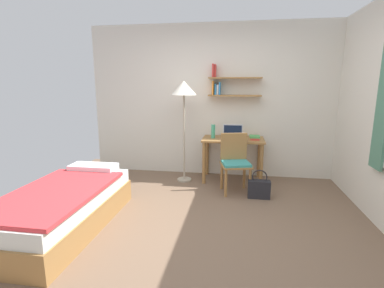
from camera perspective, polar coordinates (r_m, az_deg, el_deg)
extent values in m
plane|color=brown|center=(3.43, 1.47, -15.90)|extent=(5.28, 5.28, 0.00)
cube|color=silver|center=(5.06, 4.64, 8.40)|extent=(4.40, 0.05, 2.60)
cube|color=#9E703D|center=(4.91, 8.43, 9.48)|extent=(0.87, 0.22, 0.02)
cube|color=orange|center=(4.95, 4.18, 11.02)|extent=(0.03, 0.15, 0.23)
cube|color=#3384C6|center=(4.96, 4.72, 10.76)|extent=(0.03, 0.12, 0.18)
cube|color=silver|center=(4.95, 5.14, 10.67)|extent=(0.03, 0.14, 0.17)
cube|color=#3384C6|center=(4.93, 5.53, 10.88)|extent=(0.02, 0.16, 0.20)
cube|color=#9E703D|center=(4.90, 8.53, 12.82)|extent=(0.87, 0.22, 0.02)
cube|color=#D13D38|center=(4.94, 4.23, 14.30)|extent=(0.03, 0.17, 0.22)
cube|color=#D13D38|center=(4.96, 4.65, 14.23)|extent=(0.03, 0.13, 0.21)
cube|color=#4C7F66|center=(3.79, 33.65, 6.14)|extent=(0.03, 0.28, 1.39)
cube|color=#9E703D|center=(3.63, -24.03, -12.94)|extent=(0.87, 1.86, 0.28)
cube|color=silver|center=(3.54, -24.33, -9.70)|extent=(0.84, 1.80, 0.16)
cube|color=#DB383D|center=(3.42, -25.50, -8.76)|extent=(0.89, 1.52, 0.04)
cube|color=white|center=(4.09, -18.95, -4.54)|extent=(0.61, 0.28, 0.10)
cube|color=#9E703D|center=(4.80, 8.15, 0.92)|extent=(1.00, 0.59, 0.03)
cylinder|color=#9E703D|center=(4.67, 2.38, -3.78)|extent=(0.06, 0.06, 0.69)
cylinder|color=#9E703D|center=(4.66, 13.55, -4.15)|extent=(0.06, 0.06, 0.69)
cylinder|color=#9E703D|center=(5.14, 3.02, -2.33)|extent=(0.06, 0.06, 0.69)
cylinder|color=#9E703D|center=(5.13, 13.16, -2.67)|extent=(0.06, 0.06, 0.69)
cube|color=#9E703D|center=(4.30, 8.69, -4.18)|extent=(0.50, 0.48, 0.03)
cube|color=teal|center=(4.30, 8.70, -3.80)|extent=(0.46, 0.45, 0.04)
cube|color=#9E703D|center=(4.41, 8.27, -0.43)|extent=(0.40, 0.13, 0.40)
cylinder|color=#9E703D|center=(4.18, 6.72, -7.73)|extent=(0.04, 0.04, 0.41)
cylinder|color=#9E703D|center=(4.26, 11.42, -7.51)|extent=(0.04, 0.04, 0.41)
cylinder|color=#9E703D|center=(4.48, 5.93, -6.34)|extent=(0.04, 0.04, 0.41)
cylinder|color=#9E703D|center=(4.56, 10.32, -6.17)|extent=(0.04, 0.04, 0.41)
cylinder|color=#B2A893|center=(4.91, -1.53, -7.02)|extent=(0.24, 0.24, 0.02)
cylinder|color=#B2A893|center=(4.73, -1.58, 1.19)|extent=(0.03, 0.03, 1.40)
cone|color=silver|center=(4.65, -1.64, 11.06)|extent=(0.40, 0.40, 0.22)
cube|color=#B7BABF|center=(4.76, 8.02, 1.10)|extent=(0.33, 0.23, 0.01)
cube|color=#B7BABF|center=(4.83, 8.08, 2.62)|extent=(0.33, 0.05, 0.22)
cube|color=black|center=(4.83, 8.08, 2.60)|extent=(0.29, 0.04, 0.18)
cylinder|color=#42A87F|center=(4.77, 4.23, 2.52)|extent=(0.07, 0.07, 0.23)
cube|color=#D13D38|center=(4.79, 12.32, 1.09)|extent=(0.15, 0.22, 0.03)
cube|color=#4CA856|center=(4.78, 12.30, 1.45)|extent=(0.16, 0.20, 0.03)
cube|color=#232328|center=(4.25, 13.13, -8.71)|extent=(0.31, 0.13, 0.26)
torus|color=#232328|center=(4.19, 13.24, -6.41)|extent=(0.22, 0.02, 0.22)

